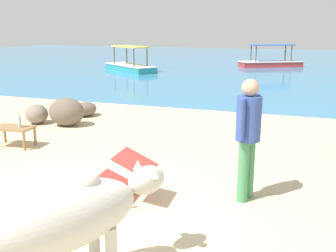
# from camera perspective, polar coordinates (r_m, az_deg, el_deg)

# --- Properties ---
(sand_beach) EXTENTS (18.00, 14.00, 0.04)m
(sand_beach) POSITION_cam_1_polar(r_m,az_deg,el_deg) (4.91, -14.33, -13.97)
(sand_beach) COLOR #CCB78E
(sand_beach) RESTS_ON ground
(water_surface) EXTENTS (60.00, 36.00, 0.03)m
(water_surface) POSITION_cam_1_polar(r_m,az_deg,el_deg) (25.79, 13.91, 8.56)
(water_surface) COLOR teal
(water_surface) RESTS_ON ground
(cow) EXTENTS (1.30, 1.82, 1.07)m
(cow) POSITION_cam_1_polar(r_m,az_deg,el_deg) (3.51, -14.79, -12.58)
(cow) COLOR beige
(cow) RESTS_ON sand_beach
(low_bench_table) EXTENTS (0.79, 0.50, 0.39)m
(low_bench_table) POSITION_cam_1_polar(r_m,az_deg,el_deg) (8.18, -21.31, -0.52)
(low_bench_table) COLOR olive
(low_bench_table) RESTS_ON sand_beach
(bottle) EXTENTS (0.07, 0.07, 0.30)m
(bottle) POSITION_cam_1_polar(r_m,az_deg,el_deg) (8.05, -20.58, 0.66)
(bottle) COLOR #A3C6D1
(bottle) RESTS_ON low_bench_table
(deck_chair_near) EXTENTS (0.80, 0.59, 0.68)m
(deck_chair_near) POSITION_cam_1_polar(r_m,az_deg,el_deg) (5.24, -6.25, -6.89)
(deck_chair_near) COLOR olive
(deck_chair_near) RESTS_ON sand_beach
(person_standing) EXTENTS (0.32, 0.49, 1.62)m
(person_standing) POSITION_cam_1_polar(r_m,az_deg,el_deg) (5.23, 11.43, -0.68)
(person_standing) COLOR #428956
(person_standing) RESTS_ON sand_beach
(shore_rock_medium) EXTENTS (0.62, 0.71, 0.37)m
(shore_rock_medium) POSITION_cam_1_polar(r_m,az_deg,el_deg) (10.49, -11.80, 2.39)
(shore_rock_medium) COLOR #6B5B4C
(shore_rock_medium) RESTS_ON sand_beach
(shore_rock_small) EXTENTS (0.93, 0.78, 0.66)m
(shore_rock_small) POSITION_cam_1_polar(r_m,az_deg,el_deg) (9.53, -14.37, 1.98)
(shore_rock_small) COLOR #6B5B4C
(shore_rock_small) RESTS_ON sand_beach
(shore_rock_flat) EXTENTS (0.78, 0.78, 0.46)m
(shore_rock_flat) POSITION_cam_1_polar(r_m,az_deg,el_deg) (9.98, -18.33, 1.65)
(shore_rock_flat) COLOR gray
(shore_rock_flat) RESTS_ON sand_beach
(boat_teal) EXTENTS (3.64, 3.10, 1.29)m
(boat_teal) POSITION_cam_1_polar(r_m,az_deg,el_deg) (21.39, -5.43, 8.63)
(boat_teal) COLOR teal
(boat_teal) RESTS_ON water_surface
(boat_red) EXTENTS (3.77, 2.81, 1.29)m
(boat_red) POSITION_cam_1_polar(r_m,az_deg,el_deg) (24.33, 14.50, 8.90)
(boat_red) COLOR #C63833
(boat_red) RESTS_ON water_surface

